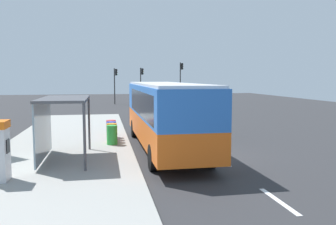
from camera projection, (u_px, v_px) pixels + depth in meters
ground_plane at (160, 119)px, 29.41m from camera, size 56.00×92.00×0.04m
sidewalk_platform at (65, 150)px, 16.51m from camera, size 6.20×30.00×0.18m
lane_stripe_seg_0 at (279, 201)px, 9.87m from camera, size 0.16×2.20×0.01m
lane_stripe_seg_1 at (221, 160)px, 14.76m from camera, size 0.16×2.20×0.01m
lane_stripe_seg_2 at (192, 140)px, 19.66m from camera, size 0.16×2.20×0.01m
lane_stripe_seg_3 at (174, 127)px, 24.55m from camera, size 0.16×2.20×0.01m
lane_stripe_seg_4 at (163, 119)px, 29.45m from camera, size 0.16×2.20×0.01m
lane_stripe_seg_5 at (154, 113)px, 34.34m from camera, size 0.16×2.20×0.01m
lane_stripe_seg_6 at (148, 109)px, 39.24m from camera, size 0.16×2.20×0.01m
lane_stripe_seg_7 at (143, 105)px, 44.13m from camera, size 0.16×2.20×0.01m
bus at (165, 112)px, 16.77m from camera, size 2.62×11.03×3.21m
white_van at (176, 100)px, 33.68m from camera, size 2.22×5.28×2.30m
sedan_near at (152, 96)px, 51.20m from camera, size 1.94×4.45×1.52m
sedan_far at (158, 99)px, 44.90m from camera, size 1.97×4.46×1.52m
recycling_bin_green at (112, 135)px, 17.27m from camera, size 0.52×0.52×0.95m
recycling_bin_orange at (112, 133)px, 17.95m from camera, size 0.52×0.52×0.95m
recycling_bin_blue at (111, 131)px, 18.64m from camera, size 0.52×0.52×0.95m
recycling_bin_red at (111, 129)px, 19.32m from camera, size 0.52×0.52×0.95m
traffic_light_near_side at (181, 77)px, 46.31m from camera, size 0.49×0.28×5.45m
traffic_light_far_side at (115, 80)px, 45.61m from camera, size 0.49×0.28×4.67m
traffic_light_median at (141, 80)px, 47.01m from camera, size 0.49×0.28×4.78m
bus_shelter at (57, 112)px, 13.89m from camera, size 1.80×4.00×2.50m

